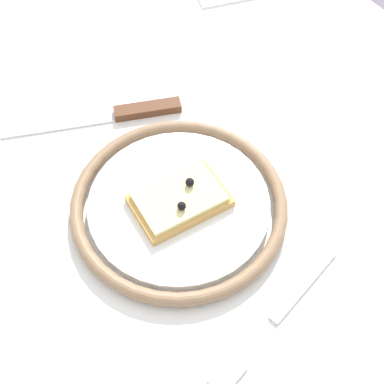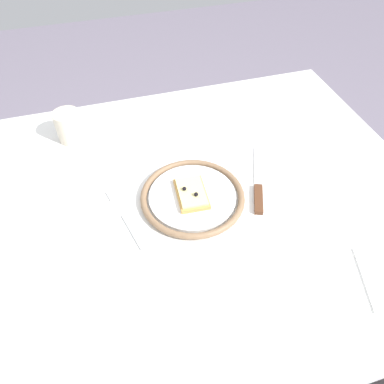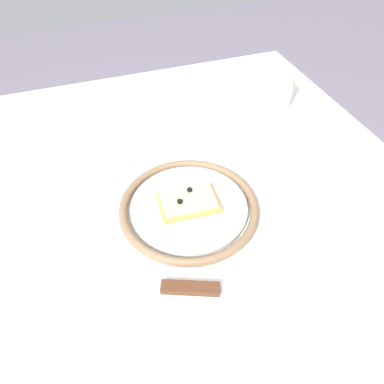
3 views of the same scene
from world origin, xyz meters
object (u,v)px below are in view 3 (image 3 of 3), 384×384
(fork, at_px, (159,156))
(cup, at_px, (278,90))
(pizza_slice_near, at_px, (188,202))
(plate, at_px, (189,207))
(knife, at_px, (212,289))
(dining_table, at_px, (193,246))

(fork, bearing_deg, cup, 106.25)
(fork, bearing_deg, pizza_slice_near, 3.58)
(plate, xyz_separation_m, fork, (-0.17, -0.01, -0.01))
(knife, xyz_separation_m, cup, (-0.43, 0.34, 0.04))
(dining_table, relative_size, cup, 12.86)
(plate, height_order, knife, plate)
(fork, distance_m, cup, 0.35)
(dining_table, distance_m, fork, 0.21)
(pizza_slice_near, distance_m, fork, 0.17)
(dining_table, height_order, fork, fork)
(plate, distance_m, knife, 0.17)
(pizza_slice_near, relative_size, cup, 1.26)
(dining_table, relative_size, knife, 4.96)
(cup, bearing_deg, dining_table, -48.11)
(cup, bearing_deg, pizza_slice_near, -50.75)
(cup, bearing_deg, plate, -50.48)
(plate, relative_size, cup, 2.88)
(dining_table, relative_size, plate, 4.47)
(plate, xyz_separation_m, cup, (-0.27, 0.32, 0.03))
(pizza_slice_near, bearing_deg, knife, -6.82)
(plate, distance_m, pizza_slice_near, 0.01)
(knife, bearing_deg, dining_table, 171.96)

